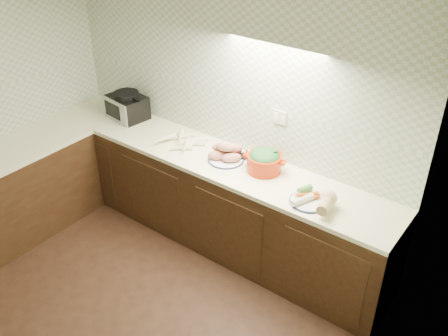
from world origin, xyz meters
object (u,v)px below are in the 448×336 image
Objects in this scene: parsnip_pile at (183,140)px; veg_plate at (319,199)px; toaster_oven at (127,106)px; onion_bowl at (240,153)px; sweet_potato_plate at (226,153)px; dutch_oven at (264,160)px.

parsnip_pile is 1.48m from veg_plate.
veg_plate is at bearing 3.18° from toaster_oven.
toaster_oven reaches higher than parsnip_pile.
parsnip_pile is at bearing 2.90° from toaster_oven.
sweet_potato_plate is at bearing -120.28° from onion_bowl.
veg_plate is (2.28, -0.19, -0.08)m from toaster_oven.
veg_plate reaches higher than onion_bowl.
sweet_potato_plate is 0.97m from veg_plate.
dutch_oven is (1.68, -0.03, -0.03)m from toaster_oven.
sweet_potato_plate is at bearing 175.18° from dutch_oven.
veg_plate is (0.60, -0.16, -0.05)m from dutch_oven.
parsnip_pile is at bearing 179.10° from sweet_potato_plate.
onion_bowl is (1.38, 0.03, -0.09)m from toaster_oven.
dutch_oven reaches higher than onion_bowl.
toaster_oven reaches higher than veg_plate.
parsnip_pile is at bearing 175.44° from veg_plate.
onion_bowl is at bearing 166.08° from veg_plate.
toaster_oven is at bearing 175.01° from parsnip_pile.
toaster_oven reaches higher than sweet_potato_plate.
parsnip_pile is at bearing 169.99° from dutch_oven.
dutch_oven reaches higher than parsnip_pile.
onion_bowl is (0.07, 0.11, -0.02)m from sweet_potato_plate.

